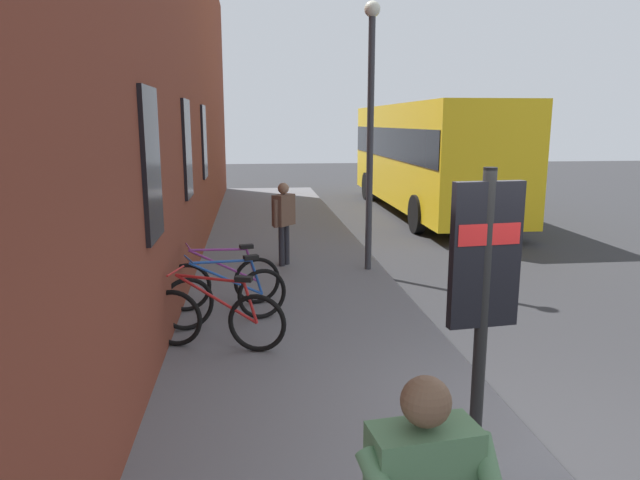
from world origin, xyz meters
The scene contains 10 objects.
ground centered at (6.00, -1.00, 0.00)m, with size 60.00×60.00×0.00m, color #2D2D30.
sidewalk_pavement centered at (8.00, 1.75, 0.06)m, with size 24.00×3.50×0.12m, color slate.
station_facade centered at (8.99, 3.80, 3.63)m, with size 22.00×0.65×7.27m.
bicycle_beside_lamp centered at (2.50, 2.91, 0.51)m, with size 0.65×1.71×0.97m.
bicycle_leaning_wall centered at (3.38, 2.82, 0.51)m, with size 0.71×1.69×0.97m.
bicycle_mid_rack centered at (4.13, 2.89, 0.51)m, with size 0.59×1.73×0.97m.
transit_info_sign centered at (-0.26, 0.72, 1.72)m, with size 0.15×0.56×2.40m.
city_bus centered at (13.46, -3.00, 1.92)m, with size 10.51×2.68×3.35m.
pedestrian_crossing_street centered at (6.63, 1.85, 1.09)m, with size 0.50×0.47×1.59m.
street_lamp centered at (6.14, 0.30, 2.97)m, with size 0.28×0.28×4.77m.
Camera 1 is at (-4.27, 2.43, 2.84)m, focal length 32.52 mm.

